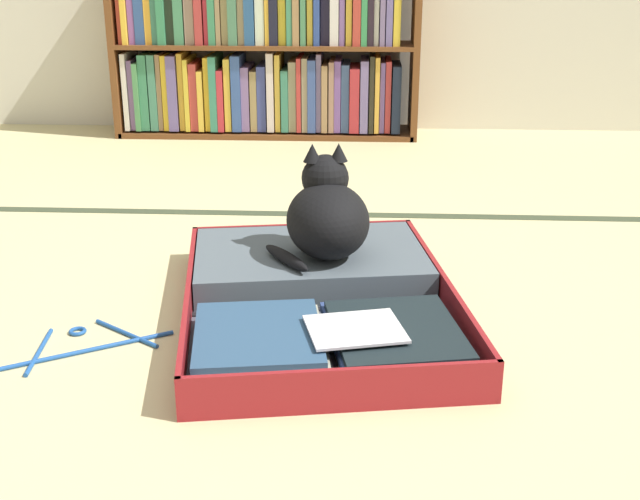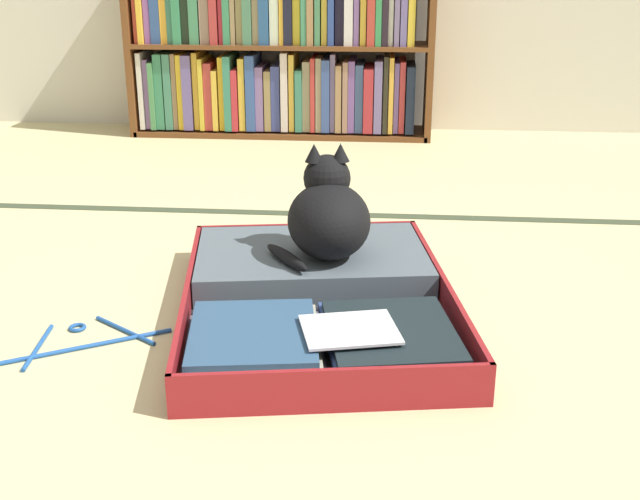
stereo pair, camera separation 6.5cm
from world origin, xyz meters
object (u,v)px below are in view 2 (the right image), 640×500
Objects in this scene: bookshelf at (276,49)px; black_cat at (328,216)px; open_suitcase at (316,294)px; clothes_hanger at (83,340)px.

bookshelf is 1.90m from black_cat.
bookshelf is 2.06m from open_suitcase.
bookshelf is at bearing 101.72° from black_cat.
bookshelf reaches higher than clothes_hanger.
black_cat is 0.89× the size of clothes_hanger.
open_suitcase is 3.18× the size of black_cat.
clothes_hanger is at bearing -156.04° from open_suitcase.
bookshelf is 2.26m from clothes_hanger.
clothes_hanger is at bearing -145.28° from black_cat.
open_suitcase is at bearing 23.96° from clothes_hanger.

